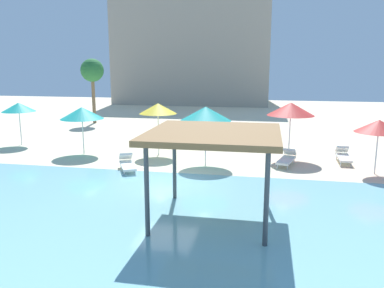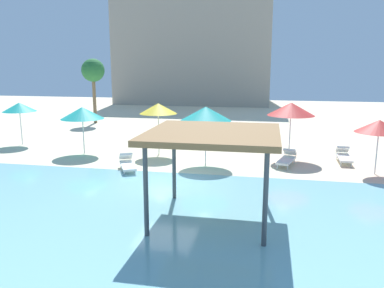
{
  "view_description": "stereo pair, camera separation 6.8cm",
  "coord_description": "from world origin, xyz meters",
  "px_view_note": "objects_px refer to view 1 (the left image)",
  "views": [
    {
      "loc": [
        4.09,
        -15.11,
        4.86
      ],
      "look_at": [
        0.75,
        2.0,
        1.3
      ],
      "focal_mm": 36.51,
      "sensor_mm": 36.0,
      "label": 1
    },
    {
      "loc": [
        4.16,
        -15.1,
        4.86
      ],
      "look_at": [
        0.75,
        2.0,
        1.3
      ],
      "focal_mm": 36.51,
      "sensor_mm": 36.0,
      "label": 2
    }
  ],
  "objects_px": {
    "beach_umbrella_red_3": "(291,109)",
    "beach_umbrella_red_4": "(379,126)",
    "beach_umbrella_teal_5": "(206,114)",
    "lounge_chair_2": "(343,156)",
    "beach_umbrella_teal_1": "(19,107)",
    "beach_umbrella_yellow_0": "(158,109)",
    "lounge_chair_1": "(127,163)",
    "beach_umbrella_teal_2": "(82,113)",
    "shade_pavilion": "(214,137)",
    "lounge_chair_0": "(287,158)",
    "palm_tree_1": "(92,72)"
  },
  "relations": [
    {
      "from": "beach_umbrella_red_3",
      "to": "beach_umbrella_red_4",
      "type": "xyz_separation_m",
      "value": [
        3.69,
        -2.27,
        -0.43
      ]
    },
    {
      "from": "beach_umbrella_teal_5",
      "to": "lounge_chair_2",
      "type": "distance_m",
      "value": 7.36
    },
    {
      "from": "beach_umbrella_teal_1",
      "to": "beach_umbrella_red_4",
      "type": "relative_size",
      "value": 1.05
    },
    {
      "from": "beach_umbrella_yellow_0",
      "to": "lounge_chair_1",
      "type": "distance_m",
      "value": 4.18
    },
    {
      "from": "beach_umbrella_teal_5",
      "to": "lounge_chair_1",
      "type": "xyz_separation_m",
      "value": [
        -3.41,
        -1.81,
        -2.19
      ]
    },
    {
      "from": "beach_umbrella_teal_2",
      "to": "lounge_chair_1",
      "type": "height_order",
      "value": "beach_umbrella_teal_2"
    },
    {
      "from": "shade_pavilion",
      "to": "lounge_chair_0",
      "type": "height_order",
      "value": "shade_pavilion"
    },
    {
      "from": "beach_umbrella_teal_5",
      "to": "lounge_chair_0",
      "type": "height_order",
      "value": "beach_umbrella_teal_5"
    },
    {
      "from": "lounge_chair_0",
      "to": "palm_tree_1",
      "type": "bearing_deg",
      "value": -111.23
    },
    {
      "from": "beach_umbrella_teal_5",
      "to": "beach_umbrella_yellow_0",
      "type": "bearing_deg",
      "value": 149.39
    },
    {
      "from": "shade_pavilion",
      "to": "beach_umbrella_red_4",
      "type": "distance_m",
      "value": 9.27
    },
    {
      "from": "shade_pavilion",
      "to": "lounge_chair_1",
      "type": "relative_size",
      "value": 2.04
    },
    {
      "from": "shade_pavilion",
      "to": "lounge_chair_0",
      "type": "bearing_deg",
      "value": 70.92
    },
    {
      "from": "shade_pavilion",
      "to": "beach_umbrella_teal_1",
      "type": "xyz_separation_m",
      "value": [
        -13.29,
        9.52,
        -0.36
      ]
    },
    {
      "from": "beach_umbrella_teal_2",
      "to": "beach_umbrella_red_4",
      "type": "bearing_deg",
      "value": -4.98
    },
    {
      "from": "beach_umbrella_red_3",
      "to": "lounge_chair_1",
      "type": "height_order",
      "value": "beach_umbrella_red_3"
    },
    {
      "from": "beach_umbrella_red_3",
      "to": "palm_tree_1",
      "type": "distance_m",
      "value": 18.54
    },
    {
      "from": "shade_pavilion",
      "to": "lounge_chair_2",
      "type": "bearing_deg",
      "value": 57.89
    },
    {
      "from": "beach_umbrella_teal_5",
      "to": "lounge_chair_2",
      "type": "bearing_deg",
      "value": 14.7
    },
    {
      "from": "beach_umbrella_red_3",
      "to": "beach_umbrella_red_4",
      "type": "distance_m",
      "value": 4.36
    },
    {
      "from": "palm_tree_1",
      "to": "beach_umbrella_red_3",
      "type": "bearing_deg",
      "value": -32.72
    },
    {
      "from": "beach_umbrella_teal_2",
      "to": "palm_tree_1",
      "type": "relative_size",
      "value": 0.48
    },
    {
      "from": "beach_umbrella_teal_2",
      "to": "beach_umbrella_red_3",
      "type": "distance_m",
      "value": 11.16
    },
    {
      "from": "lounge_chair_2",
      "to": "beach_umbrella_yellow_0",
      "type": "bearing_deg",
      "value": -88.13
    },
    {
      "from": "lounge_chair_2",
      "to": "palm_tree_1",
      "type": "bearing_deg",
      "value": -117.87
    },
    {
      "from": "beach_umbrella_teal_5",
      "to": "lounge_chair_1",
      "type": "height_order",
      "value": "beach_umbrella_teal_5"
    },
    {
      "from": "beach_umbrella_red_4",
      "to": "lounge_chair_0",
      "type": "xyz_separation_m",
      "value": [
        -3.84,
        0.89,
        -1.85
      ]
    },
    {
      "from": "beach_umbrella_red_3",
      "to": "beach_umbrella_teal_5",
      "type": "distance_m",
      "value": 4.58
    },
    {
      "from": "beach_umbrella_teal_1",
      "to": "palm_tree_1",
      "type": "height_order",
      "value": "palm_tree_1"
    },
    {
      "from": "beach_umbrella_yellow_0",
      "to": "beach_umbrella_teal_2",
      "type": "height_order",
      "value": "beach_umbrella_yellow_0"
    },
    {
      "from": "lounge_chair_2",
      "to": "beach_umbrella_red_3",
      "type": "bearing_deg",
      "value": -93.69
    },
    {
      "from": "beach_umbrella_teal_2",
      "to": "beach_umbrella_teal_1",
      "type": "bearing_deg",
      "value": 162.2
    },
    {
      "from": "beach_umbrella_yellow_0",
      "to": "lounge_chair_1",
      "type": "xyz_separation_m",
      "value": [
        -0.52,
        -3.52,
        -2.19
      ]
    },
    {
      "from": "beach_umbrella_teal_2",
      "to": "palm_tree_1",
      "type": "xyz_separation_m",
      "value": [
        -4.42,
        10.96,
        2.03
      ]
    },
    {
      "from": "beach_umbrella_red_3",
      "to": "beach_umbrella_yellow_0",
      "type": "bearing_deg",
      "value": -177.39
    },
    {
      "from": "beach_umbrella_teal_2",
      "to": "lounge_chair_1",
      "type": "relative_size",
      "value": 1.32
    },
    {
      "from": "beach_umbrella_red_4",
      "to": "beach_umbrella_teal_5",
      "type": "distance_m",
      "value": 7.81
    },
    {
      "from": "shade_pavilion",
      "to": "lounge_chair_2",
      "type": "height_order",
      "value": "shade_pavilion"
    },
    {
      "from": "beach_umbrella_yellow_0",
      "to": "lounge_chair_2",
      "type": "relative_size",
      "value": 1.47
    },
    {
      "from": "shade_pavilion",
      "to": "lounge_chair_1",
      "type": "height_order",
      "value": "shade_pavilion"
    },
    {
      "from": "beach_umbrella_yellow_0",
      "to": "palm_tree_1",
      "type": "height_order",
      "value": "palm_tree_1"
    },
    {
      "from": "shade_pavilion",
      "to": "palm_tree_1",
      "type": "xyz_separation_m",
      "value": [
        -12.78,
        18.9,
        1.61
      ]
    },
    {
      "from": "beach_umbrella_teal_5",
      "to": "lounge_chair_2",
      "type": "height_order",
      "value": "beach_umbrella_teal_5"
    },
    {
      "from": "beach_umbrella_teal_2",
      "to": "lounge_chair_1",
      "type": "xyz_separation_m",
      "value": [
        3.6,
        -2.86,
        -1.93
      ]
    },
    {
      "from": "beach_umbrella_teal_5",
      "to": "beach_umbrella_teal_2",
      "type": "bearing_deg",
      "value": 171.51
    },
    {
      "from": "shade_pavilion",
      "to": "lounge_chair_2",
      "type": "distance_m",
      "value": 10.51
    },
    {
      "from": "beach_umbrella_teal_1",
      "to": "beach_umbrella_teal_5",
      "type": "distance_m",
      "value": 12.22
    },
    {
      "from": "beach_umbrella_teal_2",
      "to": "palm_tree_1",
      "type": "distance_m",
      "value": 11.99
    },
    {
      "from": "beach_umbrella_yellow_0",
      "to": "shade_pavilion",
      "type": "bearing_deg",
      "value": -63.77
    },
    {
      "from": "beach_umbrella_red_3",
      "to": "beach_umbrella_red_4",
      "type": "relative_size",
      "value": 1.2
    }
  ]
}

